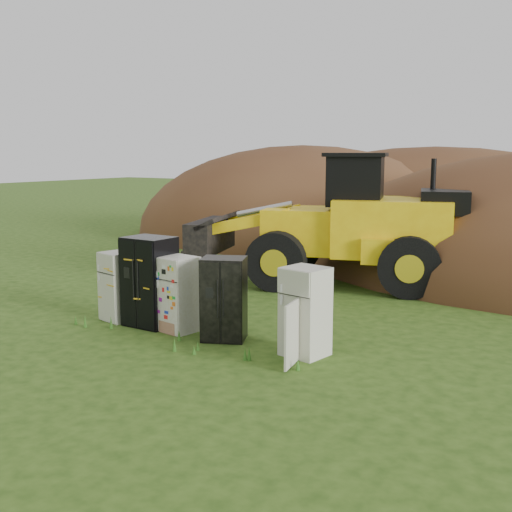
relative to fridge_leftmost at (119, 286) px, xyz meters
The scene contains 9 objects.
ground 2.49m from the fridge_leftmost, ahead, with size 120.00×120.00×0.00m, color #264412.
fridge_leftmost is the anchor object (origin of this frame).
fridge_black_side 0.91m from the fridge_leftmost, ahead, with size 1.02×0.80×1.95m, color black, non-canonical shape.
fridge_sticker 1.71m from the fridge_leftmost, ahead, with size 0.71×0.66×1.60m, color silver, non-canonical shape.
fridge_dark_mid 2.87m from the fridge_leftmost, ahead, with size 0.86×0.70×1.68m, color black, non-canonical shape.
fridge_open_door 4.74m from the fridge_leftmost, ahead, with size 0.76×0.70×1.67m, color beige, non-canonical shape.
wheel_loader 6.48m from the fridge_leftmost, 72.13° to the left, with size 7.73×3.13×3.74m, color yellow, non-canonical shape.
dirt_mound_left 15.25m from the fridge_leftmost, 103.18° to the left, with size 16.11×12.09×8.10m, color #4C2B18.
dirt_mound_back 18.42m from the fridge_leftmost, 85.86° to the left, with size 19.59×13.06×7.99m, color #4C2B18.
Camera 1 is at (7.88, -10.20, 3.77)m, focal length 45.00 mm.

